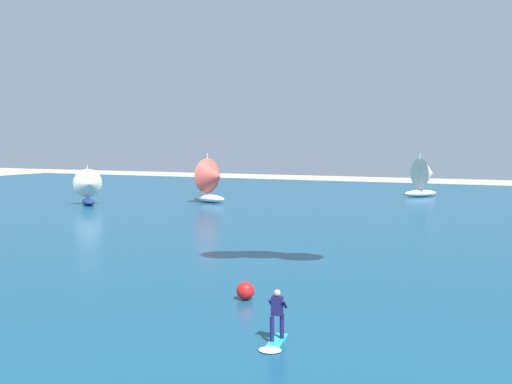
{
  "coord_description": "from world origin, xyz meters",
  "views": [
    {
      "loc": [
        9.48,
        0.94,
        6.42
      ],
      "look_at": [
        0.7,
        20.33,
        4.65
      ],
      "focal_mm": 42.62,
      "sensor_mm": 36.0,
      "label": 1
    }
  ],
  "objects_px": {
    "sailboat_near_shore": "(425,177)",
    "marker_buoy": "(245,291)",
    "sailboat_outermost": "(89,187)",
    "sailboat_mid_right": "(213,180)",
    "kitesurfer": "(276,324)"
  },
  "relations": [
    {
      "from": "kitesurfer",
      "to": "sailboat_near_shore",
      "type": "bearing_deg",
      "value": 94.07
    },
    {
      "from": "kitesurfer",
      "to": "sailboat_near_shore",
      "type": "height_order",
      "value": "sailboat_near_shore"
    },
    {
      "from": "sailboat_outermost",
      "to": "sailboat_mid_right",
      "type": "relative_size",
      "value": 0.78
    },
    {
      "from": "sailboat_mid_right",
      "to": "marker_buoy",
      "type": "height_order",
      "value": "sailboat_mid_right"
    },
    {
      "from": "sailboat_outermost",
      "to": "sailboat_near_shore",
      "type": "relative_size",
      "value": 0.81
    },
    {
      "from": "sailboat_mid_right",
      "to": "marker_buoy",
      "type": "bearing_deg",
      "value": -59.7
    },
    {
      "from": "sailboat_outermost",
      "to": "sailboat_near_shore",
      "type": "xyz_separation_m",
      "value": [
        28.95,
        23.6,
        0.44
      ]
    },
    {
      "from": "sailboat_outermost",
      "to": "sailboat_near_shore",
      "type": "distance_m",
      "value": 37.36
    },
    {
      "from": "marker_buoy",
      "to": "sailboat_outermost",
      "type": "bearing_deg",
      "value": 138.48
    },
    {
      "from": "sailboat_outermost",
      "to": "marker_buoy",
      "type": "height_order",
      "value": "sailboat_outermost"
    },
    {
      "from": "sailboat_outermost",
      "to": "marker_buoy",
      "type": "relative_size",
      "value": 5.55
    },
    {
      "from": "sailboat_mid_right",
      "to": "sailboat_near_shore",
      "type": "distance_m",
      "value": 24.94
    },
    {
      "from": "sailboat_near_shore",
      "to": "marker_buoy",
      "type": "height_order",
      "value": "sailboat_near_shore"
    },
    {
      "from": "sailboat_near_shore",
      "to": "marker_buoy",
      "type": "bearing_deg",
      "value": -89.16
    },
    {
      "from": "kitesurfer",
      "to": "marker_buoy",
      "type": "relative_size",
      "value": 2.78
    }
  ]
}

